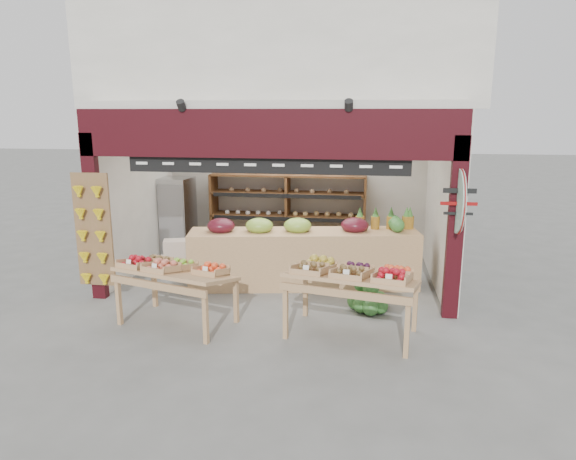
# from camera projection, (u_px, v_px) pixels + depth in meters

# --- Properties ---
(ground) EXTENTS (60.00, 60.00, 0.00)m
(ground) POSITION_uv_depth(u_px,v_px,m) (278.00, 284.00, 9.00)
(ground) COLOR #62625D
(ground) RESTS_ON ground
(shop_structure) EXTENTS (6.36, 5.12, 5.40)m
(shop_structure) POSITION_uv_depth(u_px,v_px,m) (291.00, 59.00, 9.67)
(shop_structure) COLOR silver
(shop_structure) RESTS_ON ground
(banana_board) EXTENTS (0.60, 0.15, 1.80)m
(banana_board) POSITION_uv_depth(u_px,v_px,m) (93.00, 233.00, 8.01)
(banana_board) COLOR brown
(banana_board) RESTS_ON ground
(gift_sign) EXTENTS (0.04, 0.93, 0.92)m
(gift_sign) POSITION_uv_depth(u_px,v_px,m) (459.00, 201.00, 7.10)
(gift_sign) COLOR #A7D2BA
(gift_sign) RESTS_ON ground
(back_shelving) EXTENTS (3.22, 0.53, 1.97)m
(back_shelving) POSITION_uv_depth(u_px,v_px,m) (288.00, 198.00, 10.61)
(back_shelving) COLOR brown
(back_shelving) RESTS_ON ground
(refrigerator) EXTENTS (0.68, 0.68, 1.64)m
(refrigerator) POSITION_uv_depth(u_px,v_px,m) (177.00, 217.00, 10.69)
(refrigerator) COLOR #B2B4B9
(refrigerator) RESTS_ON ground
(cardboard_stack) EXTENTS (1.06, 0.87, 0.69)m
(cardboard_stack) POSITION_uv_depth(u_px,v_px,m) (187.00, 262.00, 9.47)
(cardboard_stack) COLOR beige
(cardboard_stack) RESTS_ON ground
(mid_counter) EXTENTS (3.97, 1.40, 1.20)m
(mid_counter) POSITION_uv_depth(u_px,v_px,m) (303.00, 256.00, 8.82)
(mid_counter) COLOR tan
(mid_counter) RESTS_ON ground
(display_table_left) EXTENTS (1.77, 1.30, 1.01)m
(display_table_left) POSITION_uv_depth(u_px,v_px,m) (171.00, 270.00, 7.24)
(display_table_left) COLOR tan
(display_table_left) RESTS_ON ground
(display_table_right) EXTENTS (1.86, 1.27, 1.07)m
(display_table_right) POSITION_uv_depth(u_px,v_px,m) (353.00, 275.00, 6.79)
(display_table_right) COLOR tan
(display_table_right) RESTS_ON ground
(watermelon_pile) EXTENTS (0.62, 0.64, 0.49)m
(watermelon_pile) POSITION_uv_depth(u_px,v_px,m) (368.00, 298.00, 7.81)
(watermelon_pile) COLOR #1A5020
(watermelon_pile) RESTS_ON ground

